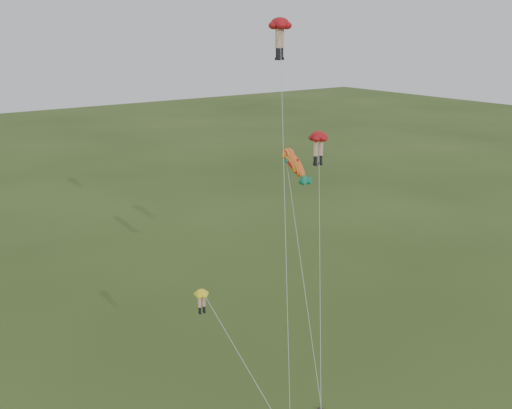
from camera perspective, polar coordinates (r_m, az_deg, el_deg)
legs_kite_red_high at (r=39.52m, az=2.41°, el=16.93°), size 7.54×10.73×23.32m
legs_kite_red_mid at (r=41.84m, az=6.28°, el=6.23°), size 8.02×9.79×15.49m
legs_kite_yellow at (r=33.79m, az=-4.96°, el=-9.83°), size 2.24×8.11×8.01m
fish_kite at (r=37.98m, az=3.85°, el=3.99°), size 4.68×9.59×15.16m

